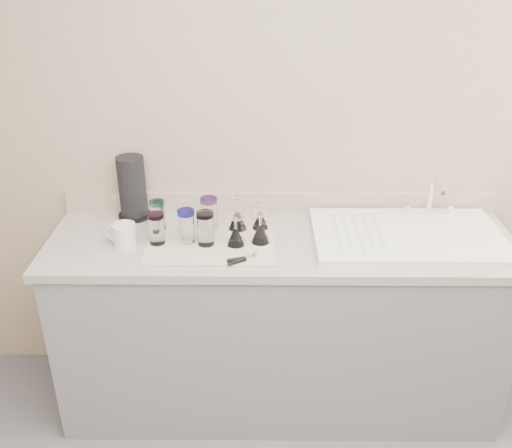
{
  "coord_description": "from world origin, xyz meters",
  "views": [
    {
      "loc": [
        -0.1,
        -1.01,
        2.08
      ],
      "look_at": [
        -0.11,
        1.15,
        1.0
      ],
      "focal_mm": 40.0,
      "sensor_mm": 36.0,
      "label": 1
    }
  ],
  "objects_px": {
    "tumbler_magenta": "(157,228)",
    "tumbler_lavender": "(206,228)",
    "tumbler_teal": "(158,215)",
    "goblet_front_right": "(260,232)",
    "tumbler_purple": "(209,214)",
    "goblet_back_left": "(237,219)",
    "goblet_front_left": "(236,235)",
    "white_mug": "(124,235)",
    "sink_unit": "(408,236)",
    "can_opener": "(242,259)",
    "goblet_back_right": "(260,219)",
    "paper_towel_roll": "(132,188)",
    "tumbler_blue": "(187,226)"
  },
  "relations": [
    {
      "from": "tumbler_purple",
      "to": "tumbler_magenta",
      "type": "xyz_separation_m",
      "value": [
        -0.21,
        -0.13,
        -0.01
      ]
    },
    {
      "from": "tumbler_blue",
      "to": "paper_towel_roll",
      "type": "xyz_separation_m",
      "value": [
        -0.28,
        0.26,
        0.06
      ]
    },
    {
      "from": "goblet_back_right",
      "to": "sink_unit",
      "type": "bearing_deg",
      "value": -8.05
    },
    {
      "from": "goblet_back_right",
      "to": "goblet_front_left",
      "type": "distance_m",
      "value": 0.19
    },
    {
      "from": "sink_unit",
      "to": "goblet_front_left",
      "type": "height_order",
      "value": "sink_unit"
    },
    {
      "from": "goblet_front_left",
      "to": "goblet_back_right",
      "type": "bearing_deg",
      "value": 56.41
    },
    {
      "from": "tumbler_teal",
      "to": "goblet_front_right",
      "type": "height_order",
      "value": "goblet_front_right"
    },
    {
      "from": "tumbler_lavender",
      "to": "goblet_front_right",
      "type": "bearing_deg",
      "value": 4.68
    },
    {
      "from": "sink_unit",
      "to": "paper_towel_roll",
      "type": "height_order",
      "value": "paper_towel_roll"
    },
    {
      "from": "tumbler_blue",
      "to": "tumbler_magenta",
      "type": "bearing_deg",
      "value": -172.98
    },
    {
      "from": "goblet_front_right",
      "to": "sink_unit",
      "type": "bearing_deg",
      "value": 3.78
    },
    {
      "from": "goblet_front_left",
      "to": "goblet_front_right",
      "type": "distance_m",
      "value": 0.11
    },
    {
      "from": "tumbler_purple",
      "to": "goblet_back_left",
      "type": "relative_size",
      "value": 1.04
    },
    {
      "from": "tumbler_purple",
      "to": "white_mug",
      "type": "bearing_deg",
      "value": -157.9
    },
    {
      "from": "tumbler_lavender",
      "to": "paper_towel_roll",
      "type": "relative_size",
      "value": 0.5
    },
    {
      "from": "goblet_front_right",
      "to": "paper_towel_roll",
      "type": "distance_m",
      "value": 0.66
    },
    {
      "from": "goblet_front_right",
      "to": "can_opener",
      "type": "relative_size",
      "value": 1.13
    },
    {
      "from": "tumbler_magenta",
      "to": "white_mug",
      "type": "bearing_deg",
      "value": -176.07
    },
    {
      "from": "goblet_back_left",
      "to": "paper_towel_roll",
      "type": "xyz_separation_m",
      "value": [
        -0.49,
        0.14,
        0.09
      ]
    },
    {
      "from": "tumbler_lavender",
      "to": "goblet_front_left",
      "type": "relative_size",
      "value": 1.09
    },
    {
      "from": "tumbler_purple",
      "to": "goblet_front_right",
      "type": "bearing_deg",
      "value": -28.14
    },
    {
      "from": "can_opener",
      "to": "tumbler_purple",
      "type": "bearing_deg",
      "value": 118.52
    },
    {
      "from": "sink_unit",
      "to": "tumbler_purple",
      "type": "bearing_deg",
      "value": 174.78
    },
    {
      "from": "tumbler_purple",
      "to": "tumbler_blue",
      "type": "xyz_separation_m",
      "value": [
        -0.09,
        -0.12,
        -0.0
      ]
    },
    {
      "from": "paper_towel_roll",
      "to": "goblet_front_left",
      "type": "bearing_deg",
      "value": -30.69
    },
    {
      "from": "tumbler_blue",
      "to": "paper_towel_roll",
      "type": "relative_size",
      "value": 0.5
    },
    {
      "from": "goblet_front_left",
      "to": "paper_towel_roll",
      "type": "relative_size",
      "value": 0.46
    },
    {
      "from": "goblet_back_left",
      "to": "can_opener",
      "type": "bearing_deg",
      "value": -84.22
    },
    {
      "from": "goblet_back_left",
      "to": "goblet_front_right",
      "type": "bearing_deg",
      "value": -51.13
    },
    {
      "from": "paper_towel_roll",
      "to": "tumbler_purple",
      "type": "bearing_deg",
      "value": -21.51
    },
    {
      "from": "sink_unit",
      "to": "tumbler_teal",
      "type": "relative_size",
      "value": 6.02
    },
    {
      "from": "tumbler_teal",
      "to": "white_mug",
      "type": "height_order",
      "value": "tumbler_teal"
    },
    {
      "from": "goblet_front_right",
      "to": "can_opener",
      "type": "bearing_deg",
      "value": -114.2
    },
    {
      "from": "tumbler_magenta",
      "to": "goblet_back_left",
      "type": "height_order",
      "value": "goblet_back_left"
    },
    {
      "from": "tumbler_teal",
      "to": "goblet_back_right",
      "type": "height_order",
      "value": "tumbler_teal"
    },
    {
      "from": "tumbler_lavender",
      "to": "paper_towel_roll",
      "type": "bearing_deg",
      "value": 141.74
    },
    {
      "from": "tumbler_magenta",
      "to": "tumbler_lavender",
      "type": "xyz_separation_m",
      "value": [
        0.21,
        -0.01,
        0.01
      ]
    },
    {
      "from": "can_opener",
      "to": "goblet_front_left",
      "type": "bearing_deg",
      "value": 102.81
    },
    {
      "from": "goblet_front_left",
      "to": "tumbler_purple",
      "type": "bearing_deg",
      "value": 130.18
    },
    {
      "from": "goblet_back_left",
      "to": "tumbler_blue",
      "type": "bearing_deg",
      "value": -149.82
    },
    {
      "from": "tumbler_purple",
      "to": "can_opener",
      "type": "relative_size",
      "value": 1.2
    },
    {
      "from": "tumbler_teal",
      "to": "tumbler_blue",
      "type": "bearing_deg",
      "value": -39.77
    },
    {
      "from": "tumbler_purple",
      "to": "tumbler_lavender",
      "type": "distance_m",
      "value": 0.14
    },
    {
      "from": "goblet_back_right",
      "to": "tumbler_lavender",
      "type": "bearing_deg",
      "value": -146.64
    },
    {
      "from": "tumbler_teal",
      "to": "white_mug",
      "type": "distance_m",
      "value": 0.19
    },
    {
      "from": "tumbler_purple",
      "to": "goblet_back_left",
      "type": "distance_m",
      "value": 0.13
    },
    {
      "from": "tumbler_purple",
      "to": "goblet_front_right",
      "type": "height_order",
      "value": "tumbler_purple"
    },
    {
      "from": "sink_unit",
      "to": "tumbler_blue",
      "type": "xyz_separation_m",
      "value": [
        -0.96,
        -0.04,
        0.06
      ]
    },
    {
      "from": "goblet_front_left",
      "to": "white_mug",
      "type": "relative_size",
      "value": 0.93
    },
    {
      "from": "goblet_back_right",
      "to": "white_mug",
      "type": "bearing_deg",
      "value": -165.09
    }
  ]
}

